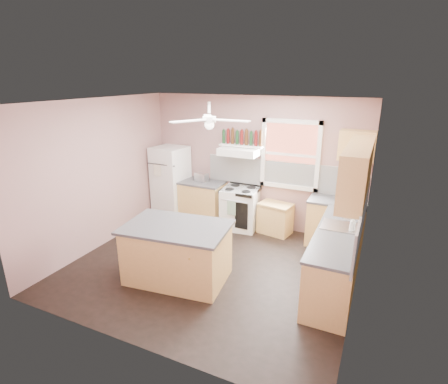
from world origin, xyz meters
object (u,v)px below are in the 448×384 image
at_px(refrigerator, 171,182).
at_px(cart, 275,218).
at_px(island, 177,254).
at_px(toaster, 201,177).
at_px(stove, 240,208).

xyz_separation_m(refrigerator, cart, (2.40, 0.09, -0.48)).
xyz_separation_m(cart, island, (-0.89, -2.27, 0.11)).
relative_size(refrigerator, toaster, 5.69).
relative_size(stove, cart, 1.36).
bearing_deg(refrigerator, cart, 8.69).
xyz_separation_m(stove, island, (-0.15, -2.22, 0.00)).
bearing_deg(refrigerator, island, -48.73).
distance_m(refrigerator, toaster, 0.77).
xyz_separation_m(refrigerator, island, (1.51, -2.18, -0.37)).
bearing_deg(stove, toaster, 172.81).
bearing_deg(refrigerator, toaster, 11.53).
height_order(cart, island, island).
height_order(toaster, cart, toaster).
relative_size(refrigerator, island, 1.07).
bearing_deg(stove, island, -99.40).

